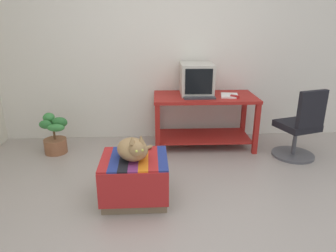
{
  "coord_description": "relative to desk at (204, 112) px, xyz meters",
  "views": [
    {
      "loc": [
        -0.25,
        -2.29,
        1.63
      ],
      "look_at": [
        -0.07,
        0.85,
        0.55
      ],
      "focal_mm": 32.6,
      "sensor_mm": 36.0,
      "label": 1
    }
  ],
  "objects": [
    {
      "name": "tv_monitor",
      "position": [
        -0.1,
        0.1,
        0.42
      ],
      "size": [
        0.43,
        0.5,
        0.41
      ],
      "rotation": [
        0.0,
        0.0,
        -0.02
      ],
      "color": "#BCB7A8",
      "rests_on": "desk"
    },
    {
      "name": "back_wall",
      "position": [
        -0.46,
        0.45,
        0.82
      ],
      "size": [
        8.0,
        0.1,
        2.6
      ],
      "primitive_type": "cube",
      "color": "silver",
      "rests_on": "ground_plane"
    },
    {
      "name": "book",
      "position": [
        0.31,
        -0.06,
        0.23
      ],
      "size": [
        0.26,
        0.3,
        0.02
      ],
      "primitive_type": "cube",
      "rotation": [
        0.0,
        0.0,
        -0.2
      ],
      "color": "white",
      "rests_on": "desk"
    },
    {
      "name": "ottoman_with_blanket",
      "position": [
        -0.88,
        -1.31,
        -0.26
      ],
      "size": [
        0.62,
        0.56,
        0.43
      ],
      "color": "#7A664C",
      "rests_on": "ground_plane"
    },
    {
      "name": "ground_plane",
      "position": [
        -0.46,
        -1.6,
        -0.48
      ],
      "size": [
        14.0,
        14.0,
        0.0
      ],
      "primitive_type": "plane",
      "color": "#9E9389"
    },
    {
      "name": "desk",
      "position": [
        0.0,
        0.0,
        0.0
      ],
      "size": [
        1.35,
        0.7,
        0.71
      ],
      "rotation": [
        0.0,
        0.0,
        -0.02
      ],
      "color": "maroon",
      "rests_on": "ground_plane"
    },
    {
      "name": "pen",
      "position": [
        0.3,
        -0.03,
        0.23
      ],
      "size": [
        0.12,
        0.08,
        0.01
      ],
      "primitive_type": "cylinder",
      "rotation": [
        0.0,
        1.57,
        2.58
      ],
      "color": "#B7B7BC",
      "rests_on": "desk"
    },
    {
      "name": "keyboard",
      "position": [
        -0.1,
        -0.15,
        0.24
      ],
      "size": [
        0.4,
        0.16,
        0.02
      ],
      "primitive_type": "cube",
      "rotation": [
        0.0,
        0.0,
        0.02
      ],
      "color": "#333338",
      "rests_on": "desk"
    },
    {
      "name": "potted_plant",
      "position": [
        -1.96,
        -0.13,
        -0.26
      ],
      "size": [
        0.34,
        0.29,
        0.52
      ],
      "color": "brown",
      "rests_on": "ground_plane"
    },
    {
      "name": "cat",
      "position": [
        -0.88,
        -1.34,
        0.06
      ],
      "size": [
        0.38,
        0.46,
        0.27
      ],
      "rotation": [
        0.0,
        0.0,
        0.37
      ],
      "color": "#9E7A4C",
      "rests_on": "ottoman_with_blanket"
    },
    {
      "name": "office_chair",
      "position": [
        1.11,
        -0.47,
        -0.1
      ],
      "size": [
        0.53,
        0.53,
        0.89
      ],
      "rotation": [
        0.0,
        0.0,
        3.44
      ],
      "color": "#4C4C51",
      "rests_on": "ground_plane"
    },
    {
      "name": "stapler",
      "position": [
        0.36,
        -0.17,
        0.24
      ],
      "size": [
        0.11,
        0.1,
        0.04
      ],
      "primitive_type": "cube",
      "rotation": [
        0.0,
        0.0,
        0.89
      ],
      "color": "#A31E1E",
      "rests_on": "desk"
    }
  ]
}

